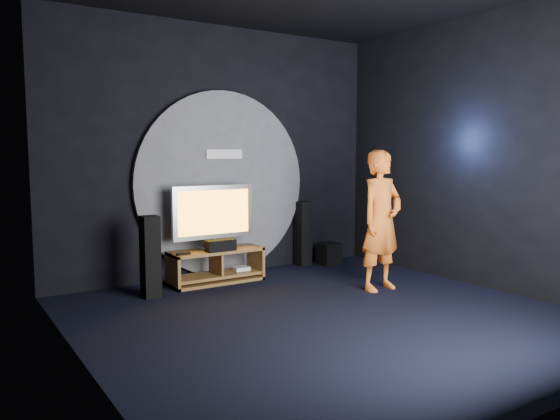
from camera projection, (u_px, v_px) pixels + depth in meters
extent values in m
plane|color=black|center=(328.00, 317.00, 5.81)|extent=(5.00, 5.00, 0.00)
cube|color=black|center=(221.00, 152.00, 7.71)|extent=(5.00, 0.04, 3.50)
cube|color=black|center=(77.00, 152.00, 4.28)|extent=(0.04, 5.00, 3.50)
cube|color=black|center=(484.00, 152.00, 6.97)|extent=(0.04, 5.00, 3.50)
cylinder|color=#515156|center=(223.00, 184.00, 7.71)|extent=(2.60, 0.08, 2.60)
cube|color=white|center=(224.00, 154.00, 7.62)|extent=(0.55, 0.03, 0.13)
cube|color=olive|center=(216.00, 251.00, 7.31)|extent=(1.27, 0.45, 0.04)
cube|color=olive|center=(216.00, 275.00, 7.34)|extent=(1.23, 0.42, 0.04)
cube|color=olive|center=(173.00, 271.00, 7.00)|extent=(0.04, 0.45, 0.45)
cube|color=olive|center=(256.00, 261.00, 7.66)|extent=(0.04, 0.45, 0.45)
cube|color=olive|center=(216.00, 263.00, 7.33)|extent=(0.03, 0.40, 0.29)
cube|color=olive|center=(216.00, 281.00, 7.35)|extent=(1.27, 0.45, 0.04)
cube|color=white|center=(241.00, 268.00, 7.54)|extent=(0.22, 0.16, 0.05)
cube|color=#A1A1A8|center=(214.00, 247.00, 7.36)|extent=(0.36, 0.22, 0.04)
cylinder|color=#A1A1A8|center=(213.00, 242.00, 7.36)|extent=(0.07, 0.07, 0.10)
cube|color=#A1A1A8|center=(213.00, 212.00, 7.31)|extent=(1.16, 0.06, 0.72)
cube|color=orange|center=(214.00, 212.00, 7.28)|extent=(1.03, 0.01, 0.59)
cube|color=black|center=(221.00, 245.00, 7.18)|extent=(0.40, 0.15, 0.15)
cube|color=black|center=(184.00, 254.00, 6.93)|extent=(0.18, 0.05, 0.02)
cube|color=black|center=(150.00, 257.00, 6.56)|extent=(0.20, 0.22, 0.99)
cube|color=black|center=(303.00, 233.00, 8.43)|extent=(0.20, 0.22, 0.99)
cube|color=black|center=(329.00, 254.00, 8.53)|extent=(0.30, 0.30, 0.33)
imported|color=orange|center=(381.00, 220.00, 6.89)|extent=(0.69, 0.48, 1.78)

